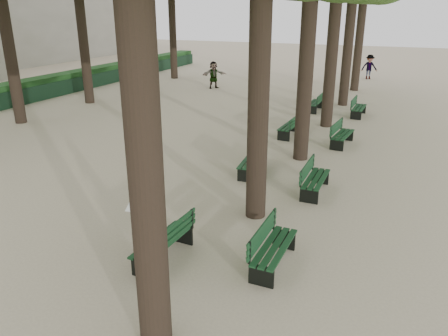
% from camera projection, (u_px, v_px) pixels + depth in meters
% --- Properties ---
extents(ground, '(120.00, 120.00, 0.00)m').
position_uv_depth(ground, '(145.00, 260.00, 9.49)').
color(ground, '#B9AA8C').
rests_on(ground, ground).
extents(bench_left_0, '(0.67, 1.83, 0.92)m').
position_uv_depth(bench_left_0, '(164.00, 248.00, 9.43)').
color(bench_left_0, black).
rests_on(bench_left_0, ground).
extents(bench_left_1, '(0.74, 1.85, 0.92)m').
position_uv_depth(bench_left_1, '(251.00, 166.00, 14.35)').
color(bench_left_1, black).
rests_on(bench_left_1, ground).
extents(bench_left_2, '(0.66, 1.83, 0.92)m').
position_uv_depth(bench_left_2, '(289.00, 130.00, 18.51)').
color(bench_left_2, black).
rests_on(bench_left_2, ground).
extents(bench_left_3, '(0.58, 1.80, 0.92)m').
position_uv_depth(bench_left_3, '(315.00, 106.00, 23.01)').
color(bench_left_3, black).
rests_on(bench_left_3, ground).
extents(bench_right_0, '(0.60, 1.81, 0.92)m').
position_uv_depth(bench_right_0, '(274.00, 254.00, 9.19)').
color(bench_right_0, black).
rests_on(bench_right_0, ground).
extents(bench_right_1, '(0.58, 1.80, 0.92)m').
position_uv_depth(bench_right_1, '(315.00, 184.00, 12.83)').
color(bench_right_1, black).
rests_on(bench_right_1, ground).
extents(bench_right_2, '(0.75, 1.85, 0.92)m').
position_uv_depth(bench_right_2, '(342.00, 139.00, 17.28)').
color(bench_right_2, black).
rests_on(bench_right_2, ground).
extents(bench_right_3, '(0.63, 1.82, 0.92)m').
position_uv_depth(bench_right_3, '(358.00, 111.00, 21.88)').
color(bench_right_3, black).
rests_on(bench_right_3, ground).
extents(man_with_map, '(0.70, 0.82, 1.89)m').
position_uv_depth(man_with_map, '(144.00, 214.00, 9.49)').
color(man_with_map, black).
rests_on(man_with_map, ground).
extents(pedestrian_d, '(0.48, 0.82, 1.58)m').
position_uv_depth(pedestrian_d, '(306.00, 70.00, 32.46)').
color(pedestrian_d, '#262628').
rests_on(pedestrian_d, ground).
extents(pedestrian_e, '(1.42, 1.43, 1.78)m').
position_uv_depth(pedestrian_e, '(214.00, 75.00, 29.28)').
color(pedestrian_e, '#262628').
rests_on(pedestrian_e, ground).
extents(pedestrian_a, '(0.36, 0.83, 1.68)m').
position_uv_depth(pedestrian_a, '(262.00, 66.00, 34.13)').
color(pedestrian_a, '#262628').
rests_on(pedestrian_a, ground).
extents(pedestrian_b, '(1.23, 0.73, 1.82)m').
position_uv_depth(pedestrian_b, '(369.00, 67.00, 33.03)').
color(pedestrian_b, '#262628').
rests_on(pedestrian_b, ground).
extents(fence, '(0.08, 42.00, 0.90)m').
position_uv_depth(fence, '(22.00, 97.00, 24.31)').
color(fence, black).
rests_on(fence, ground).
extents(hedge, '(1.20, 42.00, 1.20)m').
position_uv_depth(hedge, '(12.00, 94.00, 24.51)').
color(hedge, '#153D16').
rests_on(hedge, ground).
extents(building_far, '(12.00, 16.00, 7.00)m').
position_uv_depth(building_far, '(31.00, 24.00, 46.24)').
color(building_far, '#B7B2A3').
rests_on(building_far, ground).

